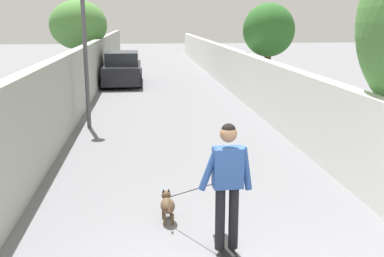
% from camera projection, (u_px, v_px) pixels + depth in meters
% --- Properties ---
extents(ground_plane, '(80.00, 80.00, 0.00)m').
position_uv_depth(ground_plane, '(165.00, 96.00, 18.40)').
color(ground_plane, slate).
extents(wall_left, '(48.00, 0.30, 2.11)m').
position_uv_depth(wall_left, '(83.00, 77.00, 15.91)').
color(wall_left, '#999E93').
rests_on(wall_left, ground).
extents(fence_right, '(48.00, 0.30, 1.80)m').
position_uv_depth(fence_right, '(248.00, 79.00, 16.57)').
color(fence_right, white).
rests_on(fence_right, ground).
extents(tree_right_near, '(1.98, 1.98, 3.65)m').
position_uv_depth(tree_right_near, '(269.00, 31.00, 17.23)').
color(tree_right_near, '#473523').
rests_on(tree_right_near, ground).
extents(tree_left_mid, '(2.81, 2.81, 3.97)m').
position_uv_depth(tree_left_mid, '(78.00, 25.00, 22.17)').
color(tree_left_mid, '#473523').
rests_on(tree_left_mid, ground).
extents(lamp_post, '(0.36, 0.36, 3.93)m').
position_uv_depth(lamp_post, '(84.00, 31.00, 12.36)').
color(lamp_post, '#4C4C51').
rests_on(lamp_post, ground).
extents(skateboard, '(0.81, 0.23, 0.08)m').
position_uv_depth(skateboard, '(226.00, 249.00, 5.99)').
color(skateboard, black).
rests_on(skateboard, ground).
extents(person_skateboarder, '(0.24, 0.71, 1.71)m').
position_uv_depth(person_skateboarder, '(228.00, 177.00, 5.75)').
color(person_skateboarder, black).
rests_on(person_skateboarder, skateboard).
extents(dog, '(1.38, 0.85, 1.06)m').
position_uv_depth(dog, '(168.00, 204.00, 6.92)').
color(dog, brown).
rests_on(dog, ground).
extents(car_near, '(4.31, 1.80, 1.54)m').
position_uv_depth(car_near, '(123.00, 69.00, 21.46)').
color(car_near, black).
rests_on(car_near, ground).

